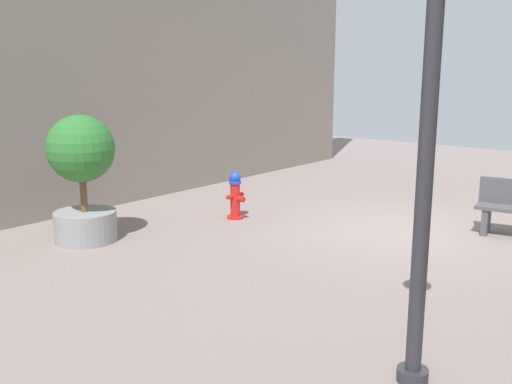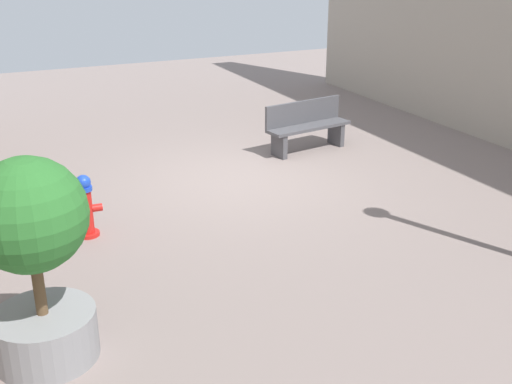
{
  "view_description": "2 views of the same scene",
  "coord_description": "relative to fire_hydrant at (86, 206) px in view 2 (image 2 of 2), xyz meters",
  "views": [
    {
      "loc": [
        -4.11,
        8.9,
        2.74
      ],
      "look_at": [
        1.32,
        2.37,
        0.91
      ],
      "focal_mm": 40.11,
      "sensor_mm": 36.0,
      "label": 1
    },
    {
      "loc": [
        4.13,
        9.39,
        3.8
      ],
      "look_at": [
        0.78,
        2.23,
        0.68
      ],
      "focal_mm": 44.82,
      "sensor_mm": 36.0,
      "label": 2
    }
  ],
  "objects": [
    {
      "name": "bench_near",
      "position": [
        -4.63,
        -2.14,
        0.05
      ],
      "size": [
        1.8,
        0.71,
        0.95
      ],
      "color": "#4C4C51",
      "rests_on": "ground_plane"
    },
    {
      "name": "fire_hydrant",
      "position": [
        0.0,
        0.0,
        0.0
      ],
      "size": [
        0.38,
        0.4,
        0.89
      ],
      "color": "red",
      "rests_on": "ground_plane"
    },
    {
      "name": "planter_tree",
      "position": [
        0.92,
        2.63,
        0.71
      ],
      "size": [
        1.07,
        1.07,
        2.05
      ],
      "color": "gray",
      "rests_on": "ground_plane"
    },
    {
      "name": "ground_plane",
      "position": [
        -2.83,
        -1.16,
        -0.44
      ],
      "size": [
        23.4,
        23.4,
        0.0
      ],
      "primitive_type": "plane",
      "color": "gray"
    }
  ]
}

